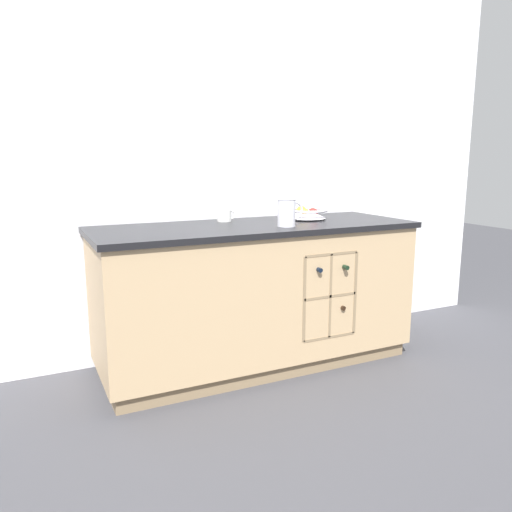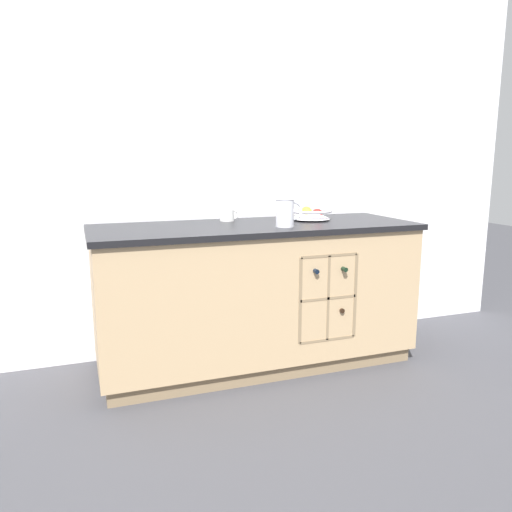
# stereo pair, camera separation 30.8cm
# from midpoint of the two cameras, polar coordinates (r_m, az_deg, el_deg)

# --- Properties ---
(ground_plane) EXTENTS (14.00, 14.00, 0.00)m
(ground_plane) POSITION_cam_midpoint_polar(r_m,az_deg,el_deg) (3.29, -2.74, -12.09)
(ground_plane) COLOR #424247
(back_wall) EXTENTS (4.40, 0.06, 2.55)m
(back_wall) POSITION_cam_midpoint_polar(r_m,az_deg,el_deg) (3.41, -5.68, 10.71)
(back_wall) COLOR white
(back_wall) RESTS_ON ground_plane
(kitchen_island) EXTENTS (1.99, 0.73, 0.90)m
(kitchen_island) POSITION_cam_midpoint_polar(r_m,az_deg,el_deg) (3.14, -2.76, -4.42)
(kitchen_island) COLOR #8B7354
(kitchen_island) RESTS_ON ground_plane
(fruit_bowl) EXTENTS (0.28, 0.28, 0.08)m
(fruit_bowl) POSITION_cam_midpoint_polar(r_m,az_deg,el_deg) (3.31, 3.08, 4.95)
(fruit_bowl) COLOR silver
(fruit_bowl) RESTS_ON kitchen_island
(white_pitcher) EXTENTS (0.17, 0.11, 0.17)m
(white_pitcher) POSITION_cam_midpoint_polar(r_m,az_deg,el_deg) (2.95, 0.58, 5.07)
(white_pitcher) COLOR white
(white_pitcher) RESTS_ON kitchen_island
(ceramic_mug) EXTENTS (0.12, 0.09, 0.08)m
(ceramic_mug) POSITION_cam_midpoint_polar(r_m,az_deg,el_deg) (3.22, -6.36, 4.62)
(ceramic_mug) COLOR white
(ceramic_mug) RESTS_ON kitchen_island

